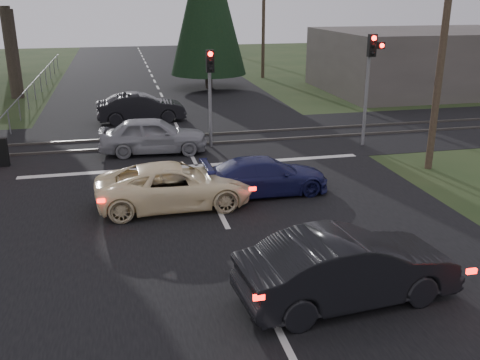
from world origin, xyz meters
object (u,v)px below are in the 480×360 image
object	(u,v)px
utility_pole_near	(444,39)
dark_hatchback	(348,268)
cream_coupe	(175,185)
utility_pole_far	(209,8)
traffic_signal_right	(371,69)
dark_car_far	(141,108)
silver_car	(153,135)
traffic_signal_center	(210,82)
utility_pole_mid	(264,15)
blue_sedan	(266,176)

from	to	relation	value
utility_pole_near	dark_hatchback	xyz separation A→B (m)	(-6.78, -7.94, -3.95)
cream_coupe	utility_pole_far	bearing A→B (deg)	-12.17
utility_pole_near	utility_pole_far	xyz separation A→B (m)	(0.00, 49.00, 0.00)
traffic_signal_right	utility_pole_far	bearing A→B (deg)	88.80
cream_coupe	dark_car_far	size ratio (longest dim) A/B	1.08
cream_coupe	silver_car	distance (m)	6.09
utility_pole_far	dark_car_far	bearing A→B (deg)	-104.71
traffic_signal_center	dark_car_far	xyz separation A→B (m)	(-2.66, 5.62, -2.07)
traffic_signal_center	cream_coupe	distance (m)	7.08
traffic_signal_center	cream_coupe	xyz separation A→B (m)	(-2.23, -6.37, -2.14)
traffic_signal_right	dark_hatchback	distance (m)	13.06
traffic_signal_right	utility_pole_near	xyz separation A→B (m)	(0.95, -3.47, 1.41)
utility_pole_mid	dark_hatchback	bearing A→B (deg)	-101.98
traffic_signal_center	utility_pole_far	distance (m)	44.99
utility_pole_far	blue_sedan	bearing A→B (deg)	-97.62
utility_pole_far	dark_car_far	xyz separation A→B (m)	(-10.16, -38.70, -3.99)
utility_pole_far	dark_hatchback	size ratio (longest dim) A/B	1.91
utility_pole_near	cream_coupe	bearing A→B (deg)	-170.14
dark_hatchback	traffic_signal_center	bearing A→B (deg)	-2.56
utility_pole_near	cream_coupe	size ratio (longest dim) A/B	1.88
traffic_signal_center	dark_hatchback	xyz separation A→B (m)	(0.72, -12.62, -2.03)
traffic_signal_right	silver_car	distance (m)	9.40
traffic_signal_center	utility_pole_far	bearing A→B (deg)	80.40
dark_hatchback	traffic_signal_right	bearing A→B (deg)	-32.87
utility_pole_far	silver_car	distance (m)	45.88
traffic_signal_center	silver_car	bearing A→B (deg)	-173.30
traffic_signal_center	silver_car	world-z (taller)	traffic_signal_center
traffic_signal_right	dark_hatchback	world-z (taller)	traffic_signal_right
traffic_signal_right	utility_pole_far	distance (m)	45.56
traffic_signal_center	dark_hatchback	distance (m)	12.80
cream_coupe	dark_hatchback	distance (m)	6.91
silver_car	utility_pole_near	bearing A→B (deg)	-108.72
silver_car	utility_pole_mid	bearing A→B (deg)	-21.82
traffic_signal_right	traffic_signal_center	bearing A→B (deg)	169.59
traffic_signal_right	blue_sedan	world-z (taller)	traffic_signal_right
utility_pole_near	traffic_signal_right	bearing A→B (deg)	105.34
cream_coupe	utility_pole_near	bearing A→B (deg)	-81.44
dark_hatchback	dark_car_far	size ratio (longest dim) A/B	1.06
silver_car	dark_car_far	bearing A→B (deg)	7.08
traffic_signal_center	utility_pole_near	size ratio (longest dim) A/B	0.46
utility_pole_far	dark_hatchback	world-z (taller)	utility_pole_far
utility_pole_mid	dark_hatchback	world-z (taller)	utility_pole_mid
dark_car_far	cream_coupe	bearing A→B (deg)	179.32
utility_pole_mid	utility_pole_near	bearing A→B (deg)	-90.00
traffic_signal_right	dark_car_far	xyz separation A→B (m)	(-9.20, 6.83, -2.58)
utility_pole_far	blue_sedan	world-z (taller)	utility_pole_far
traffic_signal_center	dark_hatchback	world-z (taller)	traffic_signal_center
utility_pole_near	blue_sedan	size ratio (longest dim) A/B	2.17
traffic_signal_center	dark_hatchback	size ratio (longest dim) A/B	0.87
utility_pole_near	dark_hatchback	distance (m)	11.16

